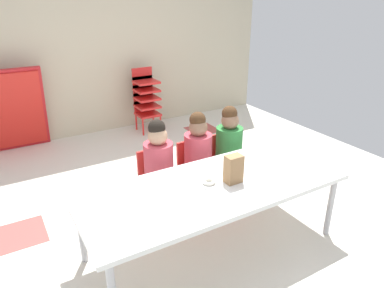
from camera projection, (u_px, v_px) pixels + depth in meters
name	position (u px, v px, depth m)	size (l,w,h in m)	color
ground_plane	(183.00, 216.00, 3.30)	(5.52, 5.14, 0.02)	silver
back_wall	(89.00, 36.00, 4.80)	(5.52, 0.10, 2.73)	beige
craft_table	(213.00, 189.00, 2.68)	(2.03, 0.84, 0.57)	white
seated_child_near_camera	(158.00, 159.00, 3.12)	(0.32, 0.32, 0.92)	red
seated_child_middle_seat	(198.00, 150.00, 3.31)	(0.33, 0.33, 0.92)	red
seated_child_far_right	(229.00, 142.00, 3.47)	(0.34, 0.34, 0.92)	red
kid_chair_red_stack	(146.00, 97.00, 5.14)	(0.32, 0.30, 0.92)	red
folded_activity_table	(8.00, 112.00, 4.42)	(0.90, 0.29, 1.09)	red
paper_bag_brown	(234.00, 169.00, 2.67)	(0.13, 0.09, 0.22)	#9E754C
paper_plate_near_edge	(209.00, 184.00, 2.67)	(0.18, 0.18, 0.01)	white
donut_powdered_on_plate	(209.00, 182.00, 2.67)	(0.11, 0.11, 0.03)	white
donut_powdered_loose	(229.00, 173.00, 2.80)	(0.11, 0.11, 0.03)	white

